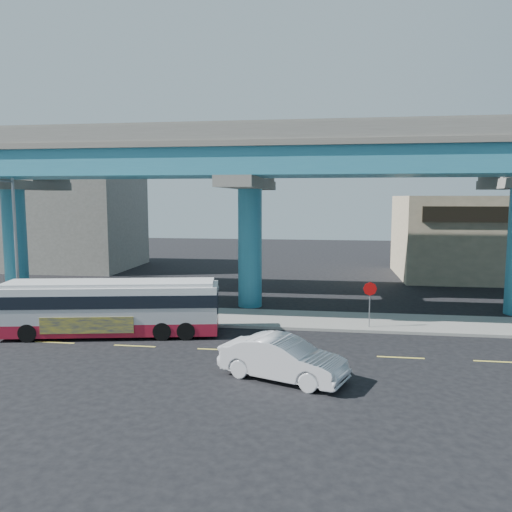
# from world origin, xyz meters

# --- Properties ---
(ground) EXTENTS (120.00, 120.00, 0.00)m
(ground) POSITION_xyz_m (0.00, 0.00, 0.00)
(ground) COLOR black
(ground) RESTS_ON ground
(sidewalk) EXTENTS (70.00, 4.00, 0.15)m
(sidewalk) POSITION_xyz_m (0.00, 5.50, 0.07)
(sidewalk) COLOR gray
(sidewalk) RESTS_ON ground
(lane_markings) EXTENTS (58.00, 0.12, 0.01)m
(lane_markings) POSITION_xyz_m (-0.00, -0.30, 0.01)
(lane_markings) COLOR #D8C64C
(lane_markings) RESTS_ON ground
(viaduct) EXTENTS (52.00, 12.40, 11.70)m
(viaduct) POSITION_xyz_m (-0.00, 9.11, 9.14)
(viaduct) COLOR teal
(viaduct) RESTS_ON ground
(building_beige) EXTENTS (14.00, 10.23, 7.00)m
(building_beige) POSITION_xyz_m (18.00, 22.98, 3.51)
(building_beige) COLOR tan
(building_beige) RESTS_ON ground
(building_concrete) EXTENTS (12.00, 10.00, 9.00)m
(building_concrete) POSITION_xyz_m (-20.00, 24.00, 4.50)
(building_concrete) COLOR gray
(building_concrete) RESTS_ON ground
(transit_bus) EXTENTS (10.91, 4.25, 2.74)m
(transit_bus) POSITION_xyz_m (-5.82, 1.30, 1.50)
(transit_bus) COLOR maroon
(transit_bus) RESTS_ON ground
(sedan) EXTENTS (5.01, 6.03, 1.61)m
(sedan) POSITION_xyz_m (3.18, -3.56, 0.80)
(sedan) COLOR silver
(sedan) RESTS_ON ground
(parked_car) EXTENTS (1.71, 3.72, 1.23)m
(parked_car) POSITION_xyz_m (-12.00, 5.59, 0.77)
(parked_car) COLOR #302F34
(parked_car) RESTS_ON sidewalk
(street_lamp) EXTENTS (0.50, 2.54, 7.79)m
(street_lamp) POSITION_xyz_m (-12.59, 3.44, 5.21)
(street_lamp) COLOR gray
(street_lamp) RESTS_ON sidewalk
(stop_sign) EXTENTS (0.71, 0.11, 2.37)m
(stop_sign) POSITION_xyz_m (7.03, 4.18, 1.84)
(stop_sign) COLOR gray
(stop_sign) RESTS_ON sidewalk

